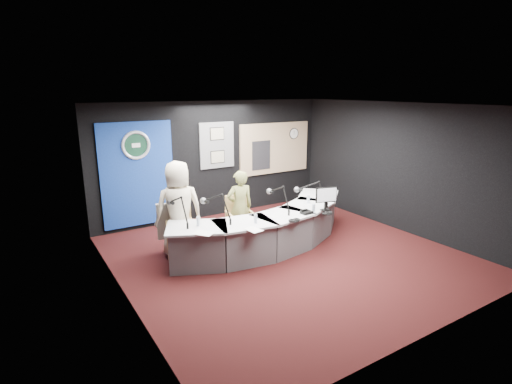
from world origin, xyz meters
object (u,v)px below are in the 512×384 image
broadcast_desk (269,229)px  armchair_left (180,232)px  armchair_right (240,222)px  person_woman (240,207)px  person_man (179,209)px

broadcast_desk → armchair_left: (-1.64, 0.59, 0.08)m
broadcast_desk → armchair_right: 0.64m
armchair_left → person_woman: bearing=14.8°
broadcast_desk → person_woman: size_ratio=2.99×
armchair_right → person_woman: person_woman is taller
broadcast_desk → armchair_left: 1.74m
armchair_left → person_woman: (1.28, -0.06, 0.30)m
person_man → broadcast_desk: bearing=168.1°
person_woman → armchair_left: bearing=6.5°
armchair_left → person_man: (0.00, 0.00, 0.45)m
broadcast_desk → armchair_right: (-0.36, 0.53, 0.05)m
broadcast_desk → person_man: person_man is taller
broadcast_desk → person_man: (-1.64, 0.59, 0.53)m
broadcast_desk → armchair_left: size_ratio=4.94×
broadcast_desk → person_man: 1.82m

